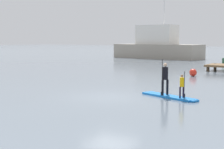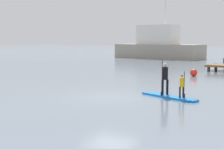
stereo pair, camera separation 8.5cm
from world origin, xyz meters
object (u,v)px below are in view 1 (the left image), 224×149
object	(u,v)px
fishing_boat_white_large	(157,46)
mooring_buoy_near	(193,73)
paddleboard_near	(169,97)
paddler_adult	(165,77)
paddler_child_solo	(182,85)

from	to	relation	value
fishing_boat_white_large	mooring_buoy_near	size ratio (longest dim) A/B	23.80
mooring_buoy_near	fishing_boat_white_large	bearing A→B (deg)	121.75
paddleboard_near	fishing_boat_white_large	bearing A→B (deg)	116.47
paddleboard_near	paddler_adult	size ratio (longest dim) A/B	1.84
paddler_adult	mooring_buoy_near	bearing A→B (deg)	102.36
mooring_buoy_near	paddleboard_near	bearing A→B (deg)	-76.22
paddler_adult	mooring_buoy_near	world-z (taller)	paddler_adult
paddler_adult	fishing_boat_white_large	size ratio (longest dim) A/B	0.13
paddler_adult	paddler_child_solo	size ratio (longest dim) A/B	1.45
paddler_child_solo	mooring_buoy_near	xyz separation A→B (m)	(-3.36, 10.83, -0.45)
paddleboard_near	fishing_boat_white_large	xyz separation A→B (m)	(-16.22, 32.57, 1.73)
paddler_adult	paddler_child_solo	bearing A→B (deg)	-19.85
paddleboard_near	paddler_child_solo	size ratio (longest dim) A/B	2.67
paddler_adult	paddleboard_near	bearing A→B (deg)	-19.59
fishing_boat_white_large	paddleboard_near	bearing A→B (deg)	-63.53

